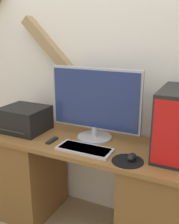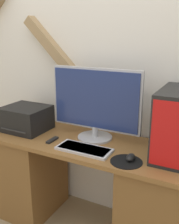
{
  "view_description": "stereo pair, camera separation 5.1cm",
  "coord_description": "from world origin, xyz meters",
  "px_view_note": "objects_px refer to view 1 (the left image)",
  "views": [
    {
      "loc": [
        0.8,
        -1.3,
        1.51
      ],
      "look_at": [
        0.03,
        0.28,
        0.98
      ],
      "focal_mm": 42.0,
      "sensor_mm": 36.0,
      "label": 1
    },
    {
      "loc": [
        0.84,
        -1.28,
        1.51
      ],
      "look_at": [
        0.03,
        0.28,
        0.98
      ],
      "focal_mm": 42.0,
      "sensor_mm": 36.0,
      "label": 2
    }
  ],
  "objects_px": {
    "monitor": "(95,103)",
    "keyboard": "(85,149)",
    "printer": "(25,119)",
    "mouse": "(132,157)",
    "computer_tower": "(175,122)",
    "remote_control": "(52,141)"
  },
  "relations": [
    {
      "from": "printer",
      "to": "remote_control",
      "type": "height_order",
      "value": "printer"
    },
    {
      "from": "keyboard",
      "to": "remote_control",
      "type": "relative_size",
      "value": 3.15
    },
    {
      "from": "keyboard",
      "to": "printer",
      "type": "relative_size",
      "value": 1.08
    },
    {
      "from": "computer_tower",
      "to": "remote_control",
      "type": "xyz_separation_m",
      "value": [
        -0.82,
        -0.18,
        -0.21
      ]
    },
    {
      "from": "computer_tower",
      "to": "printer",
      "type": "distance_m",
      "value": 1.16
    },
    {
      "from": "keyboard",
      "to": "computer_tower",
      "type": "relative_size",
      "value": 0.81
    },
    {
      "from": "keyboard",
      "to": "printer",
      "type": "distance_m",
      "value": 0.63
    },
    {
      "from": "monitor",
      "to": "keyboard",
      "type": "xyz_separation_m",
      "value": [
        0.03,
        -0.23,
        -0.27
      ]
    },
    {
      "from": "computer_tower",
      "to": "printer",
      "type": "height_order",
      "value": "computer_tower"
    },
    {
      "from": "computer_tower",
      "to": "remote_control",
      "type": "relative_size",
      "value": 3.86
    },
    {
      "from": "monitor",
      "to": "computer_tower",
      "type": "xyz_separation_m",
      "value": [
        0.57,
        -0.02,
        -0.06
      ]
    },
    {
      "from": "keyboard",
      "to": "mouse",
      "type": "distance_m",
      "value": 0.33
    },
    {
      "from": "computer_tower",
      "to": "keyboard",
      "type": "bearing_deg",
      "value": -158.74
    },
    {
      "from": "computer_tower",
      "to": "remote_control",
      "type": "bearing_deg",
      "value": -167.78
    },
    {
      "from": "printer",
      "to": "remote_control",
      "type": "bearing_deg",
      "value": -17.3
    },
    {
      "from": "keyboard",
      "to": "computer_tower",
      "type": "bearing_deg",
      "value": 21.26
    },
    {
      "from": "mouse",
      "to": "computer_tower",
      "type": "relative_size",
      "value": 0.19
    },
    {
      "from": "mouse",
      "to": "printer",
      "type": "bearing_deg",
      "value": 172.09
    },
    {
      "from": "monitor",
      "to": "remote_control",
      "type": "xyz_separation_m",
      "value": [
        -0.25,
        -0.2,
        -0.27
      ]
    },
    {
      "from": "monitor",
      "to": "keyboard",
      "type": "height_order",
      "value": "monitor"
    },
    {
      "from": "mouse",
      "to": "printer",
      "type": "xyz_separation_m",
      "value": [
        -0.94,
        0.13,
        0.07
      ]
    },
    {
      "from": "monitor",
      "to": "printer",
      "type": "xyz_separation_m",
      "value": [
        -0.58,
        -0.1,
        -0.18
      ]
    }
  ]
}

